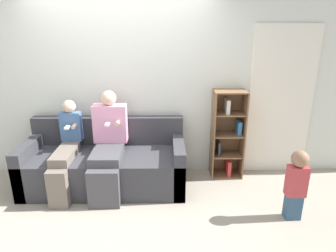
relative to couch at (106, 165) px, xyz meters
name	(u,v)px	position (x,y,z in m)	size (l,w,h in m)	color
ground_plane	(116,206)	(0.21, -0.53, -0.29)	(14.00, 14.00, 0.00)	#9E9384
back_wall	(122,86)	(0.21, 0.48, 0.98)	(10.00, 0.06, 2.55)	silver
curtain_panel	(280,102)	(2.42, 0.43, 0.76)	(0.89, 0.04, 2.10)	silver
couch	(106,165)	(0.00, 0.00, 0.00)	(2.09, 0.87, 0.87)	#38383D
adult_seated	(108,142)	(0.07, -0.09, 0.37)	(0.44, 0.83, 1.28)	#47474C
child_seated	(66,150)	(-0.46, -0.13, 0.28)	(0.27, 0.85, 1.15)	#70665B
toddler_standing	(296,182)	(2.23, -0.76, 0.16)	(0.21, 0.18, 0.82)	#335170
bookshelf	(227,134)	(1.68, 0.31, 0.32)	(0.44, 0.32, 1.24)	brown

